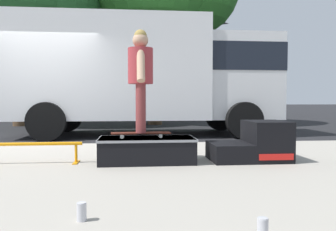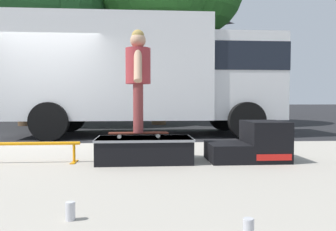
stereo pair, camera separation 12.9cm
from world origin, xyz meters
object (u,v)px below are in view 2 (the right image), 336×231
Objects in this scene: kicker_ramp at (253,144)px; soda_can_b at (70,211)px; soda_can at (248,229)px; box_truck at (150,72)px; grind_rail at (16,147)px; skate_box at (144,149)px; skateboard at (138,133)px; skater_kid at (138,72)px.

kicker_ramp is 2.96m from soda_can_b.
soda_can is 1.00× the size of soda_can_b.
box_truck is at bearing 105.11° from kicker_ramp.
grind_rail is (-3.14, 0.04, -0.01)m from kicker_ramp.
skate_box is 9.98× the size of soda_can.
skate_box is 1.67m from grind_rail.
soda_can_b is (-0.44, -2.18, -0.32)m from skateboard.
kicker_ramp is 0.15× the size of box_truck.
soda_can is 7.53m from box_truck.
grind_rail is 2.50m from soda_can_b.
soda_can_b is (-0.44, -2.18, -1.12)m from skater_kid.
skate_box is at bearing -4.41° from skateboard.
kicker_ramp reaches higher than soda_can.
soda_can_b is at bearing 159.64° from soda_can.
skater_kid is 10.69× the size of soda_can_b.
box_truck is (0.18, 4.78, 1.40)m from skate_box.
skate_box reaches higher than soda_can_b.
soda_can is (0.67, -2.60, -1.12)m from skater_kid.
box_truck is (0.26, 4.77, 0.39)m from skater_kid.
skate_box is 2.24m from soda_can_b.
skate_box is 0.93× the size of skater_kid.
skateboard is at bearing -1.17° from grind_rail.
skate_box is at bearing -92.22° from box_truck.
kicker_ramp is 2.74m from soda_can.
skater_kid is 0.19× the size of box_truck.
skateboard is 6.28× the size of soda_can_b.
box_truck is at bearing 93.14° from soda_can.
skater_kid reaches higher than soda_can.
soda_can is at bearing -77.19° from skate_box.
box_truck reaches higher than skater_kid.
skater_kid is 2.91m from soda_can.
skateboard is (1.59, -0.03, 0.17)m from grind_rail.
skateboard is 0.80m from skater_kid.
soda_can is at bearing -49.33° from grind_rail.
skateboard is (-1.55, 0.01, 0.16)m from kicker_ramp.
kicker_ramp is (1.47, -0.00, 0.05)m from skate_box.
kicker_ramp is 0.63× the size of grind_rail.
skate_box reaches higher than grind_rail.
grind_rail is 3.47m from soda_can.
soda_can_b is at bearing -132.51° from kicker_ramp.
skater_kid reaches higher than skate_box.
skate_box is 1.01m from skater_kid.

